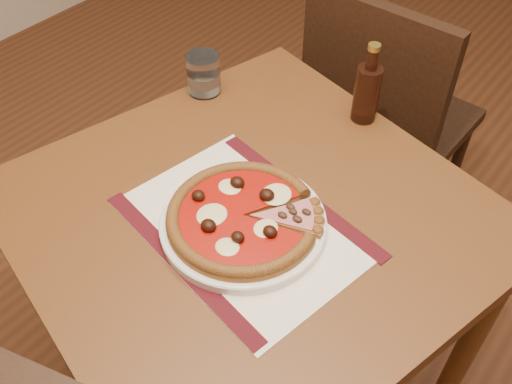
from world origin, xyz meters
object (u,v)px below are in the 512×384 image
Objects in this scene: water_glass at (204,74)px; bottle at (367,91)px; table at (250,244)px; pizza at (243,216)px; plate at (243,223)px; chair_far at (382,113)px.

bottle reaches higher than water_glass.
pizza is (0.02, -0.04, 0.13)m from table.
water_glass is (-0.33, 0.27, 0.04)m from plate.
water_glass is 0.51× the size of bottle.
table is 0.41m from water_glass.
water_glass is (-0.31, 0.23, 0.15)m from table.
pizza is (0.10, -0.75, 0.28)m from chair_far.
water_glass is (-0.33, 0.27, 0.02)m from pizza.
water_glass reaches higher than pizza.
plate is 1.64× the size of bottle.
water_glass reaches higher than plate.
water_glass is at bearing -157.45° from bottle.
chair_far is at bearing 106.61° from bottle.
chair_far is 2.96× the size of plate.
pizza is 0.43m from water_glass.
plate is at bearing -90.52° from bottle.
chair_far reaches higher than table.
chair_far is at bearing 96.39° from table.
plate is 0.02m from pizza.
water_glass is (-0.24, -0.48, 0.29)m from chair_far.
bottle is at bearing 22.55° from water_glass.
plate is 1.10× the size of pizza.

